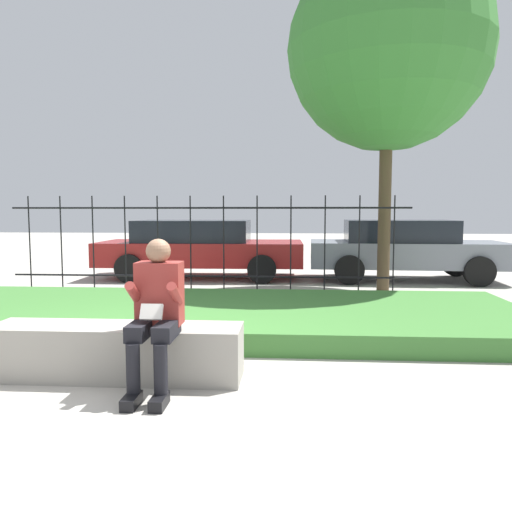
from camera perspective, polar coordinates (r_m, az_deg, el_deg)
The scene contains 8 objects.
ground_plane at distance 4.83m, azimuth -14.50°, elevation -13.31°, with size 60.00×60.00×0.00m, color #A8A399.
stone_bench at distance 4.80m, azimuth -15.65°, elevation -10.76°, with size 2.28×0.52×0.49m.
person_seated_reader at distance 4.28m, azimuth -11.32°, elevation -5.86°, with size 0.42×0.73×1.29m.
grass_berm at distance 6.85m, azimuth -8.66°, elevation -6.64°, with size 9.13×2.99×0.25m.
iron_fence at distance 8.91m, azimuth -5.61°, elevation 1.38°, with size 7.13×0.03×1.79m.
car_parked_center at distance 11.48m, azimuth -6.49°, elevation 1.04°, with size 4.60×2.06×1.31m.
car_parked_right at distance 11.43m, azimuth 16.56°, elevation 0.87°, with size 4.23×1.95×1.32m.
tree_behind_fence at distance 10.18m, azimuth 14.88°, elevation 21.87°, with size 3.70×3.70×6.34m.
Camera 1 is at (1.48, -4.34, 1.52)m, focal length 35.00 mm.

